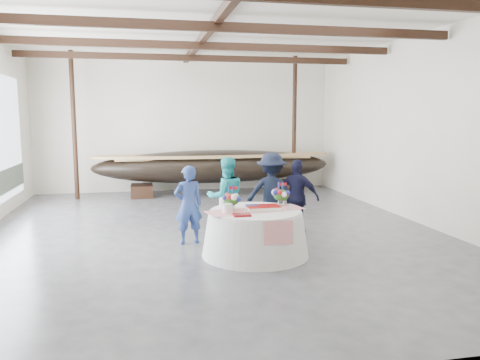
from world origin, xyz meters
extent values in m
cube|color=#3D3D42|center=(0.00, 0.00, 0.00)|extent=(10.00, 12.00, 0.01)
cube|color=silver|center=(0.00, 6.00, 2.25)|extent=(10.00, 0.02, 4.50)
cube|color=silver|center=(0.00, -6.00, 2.25)|extent=(10.00, 0.02, 4.50)
cube|color=silver|center=(5.00, 0.00, 2.25)|extent=(0.02, 12.00, 4.50)
cube|color=white|center=(0.00, 0.00, 4.50)|extent=(10.00, 12.00, 0.01)
cube|color=black|center=(0.00, -1.00, 4.25)|extent=(9.80, 0.12, 0.18)
cube|color=black|center=(0.00, 1.50, 4.25)|extent=(9.80, 0.12, 0.18)
cube|color=black|center=(0.00, 4.00, 4.25)|extent=(9.80, 0.12, 0.18)
cube|color=black|center=(0.00, 0.00, 4.38)|extent=(0.15, 11.76, 0.15)
cylinder|color=black|center=(-3.50, 4.88, 2.25)|extent=(0.14, 0.14, 4.50)
cylinder|color=black|center=(3.50, 4.88, 2.25)|extent=(0.14, 0.14, 4.50)
cube|color=black|center=(-1.54, 4.88, 0.19)|extent=(0.68, 0.87, 0.39)
cube|color=black|center=(3.13, 4.88, 0.19)|extent=(0.68, 0.87, 0.39)
ellipsoid|color=black|center=(0.79, 4.88, 0.92)|extent=(7.77, 1.55, 1.07)
cube|color=#9E7A4C|center=(0.79, 4.88, 1.21)|extent=(6.22, 1.02, 0.06)
cone|color=silver|center=(0.54, -1.92, 0.41)|extent=(1.98, 1.98, 0.82)
cylinder|color=silver|center=(0.54, -1.92, 0.83)|extent=(1.68, 1.68, 0.04)
cube|color=red|center=(0.54, -1.92, 0.85)|extent=(1.90, 0.92, 0.01)
cube|color=white|center=(0.68, -1.94, 0.88)|extent=(0.60, 0.40, 0.07)
cylinder|color=white|center=(-0.01, -2.07, 0.93)|extent=(0.18, 0.18, 0.17)
cylinder|color=white|center=(0.00, -1.60, 0.94)|extent=(0.18, 0.18, 0.19)
cube|color=maroon|center=(0.19, -2.34, 0.86)|extent=(0.30, 0.24, 0.03)
cone|color=silver|center=(1.16, -2.04, 0.91)|extent=(0.09, 0.09, 0.12)
imported|color=navy|center=(-0.60, -0.88, 0.79)|extent=(0.64, 0.47, 1.59)
imported|color=#21AAAF|center=(0.25, -0.45, 0.85)|extent=(0.89, 0.73, 1.71)
imported|color=black|center=(1.27, -0.40, 0.89)|extent=(1.31, 1.04, 1.78)
imported|color=black|center=(1.77, -0.66, 0.82)|extent=(1.01, 0.89, 1.64)
camera|label=1|loc=(-1.44, -10.12, 2.59)|focal=35.00mm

